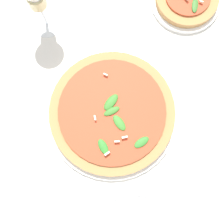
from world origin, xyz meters
name	(u,v)px	position (x,y,z in m)	size (l,w,h in m)	color
ground_plane	(102,107)	(0.00, 0.00, 0.00)	(6.00, 6.00, 0.00)	silver
pizza_arugula_main	(112,113)	(-0.03, 0.00, 0.02)	(0.31, 0.31, 0.05)	white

